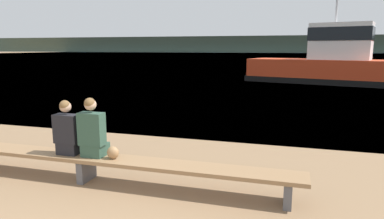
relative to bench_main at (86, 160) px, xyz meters
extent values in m
plane|color=#386084|center=(0.99, 123.16, -0.38)|extent=(240.00, 240.00, 0.00)
cube|color=#384233|center=(0.99, 167.20, 3.56)|extent=(600.00, 12.00, 7.87)
cube|color=#8E6B47|center=(0.00, 0.00, 0.05)|extent=(7.44, 0.52, 0.06)
cube|color=#515156|center=(3.42, 0.00, -0.18)|extent=(0.12, 0.44, 0.39)
cube|color=#515156|center=(0.00, 0.00, -0.18)|extent=(0.12, 0.44, 0.39)
cube|color=black|center=(-0.33, 0.06, 0.18)|extent=(0.38, 0.37, 0.21)
cube|color=black|center=(-0.33, -0.02, 0.54)|extent=(0.43, 0.22, 0.51)
sphere|color=tan|center=(-0.33, -0.02, 0.93)|extent=(0.20, 0.20, 0.20)
sphere|color=brown|center=(-0.33, -0.03, 0.96)|extent=(0.18, 0.18, 0.18)
cube|color=#2D4C3D|center=(0.16, 0.06, 0.18)|extent=(0.38, 0.37, 0.21)
cube|color=#2D4C3D|center=(0.16, -0.02, 0.57)|extent=(0.43, 0.22, 0.56)
sphere|color=tan|center=(0.16, -0.02, 0.99)|extent=(0.20, 0.20, 0.20)
sphere|color=brown|center=(0.16, -0.04, 1.02)|extent=(0.19, 0.19, 0.19)
ellipsoid|color=#9E754C|center=(0.55, -0.02, 0.19)|extent=(0.21, 0.16, 0.22)
cube|color=red|center=(5.75, 19.27, 0.40)|extent=(10.91, 5.87, 1.54)
cube|color=black|center=(5.75, 19.27, -0.19)|extent=(11.15, 6.04, 0.37)
cube|color=silver|center=(6.25, 19.13, 2.32)|extent=(4.03, 2.81, 2.32)
cube|color=black|center=(6.25, 19.13, 2.79)|extent=(4.12, 2.89, 0.83)
cylinder|color=#B2B2B7|center=(5.90, 19.23, 4.58)|extent=(0.14, 0.14, 2.19)
camera|label=1|loc=(3.40, -4.97, 1.93)|focal=32.00mm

